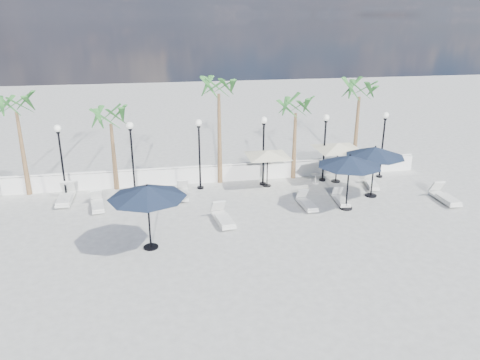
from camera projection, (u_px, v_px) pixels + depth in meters
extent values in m
plane|color=gray|center=(217.00, 242.00, 19.54)|extent=(100.00, 100.00, 0.00)
cube|color=silver|center=(198.00, 175.00, 26.34)|extent=(26.00, 0.30, 0.90)
cube|color=silver|center=(198.00, 166.00, 26.17)|extent=(26.00, 0.12, 0.08)
cylinder|color=black|center=(67.00, 196.00, 24.34)|extent=(0.36, 0.36, 0.10)
cylinder|color=black|center=(62.00, 165.00, 23.77)|extent=(0.10, 0.10, 3.50)
cylinder|color=black|center=(58.00, 132.00, 23.21)|extent=(0.18, 0.18, 0.10)
sphere|color=white|center=(58.00, 128.00, 23.14)|extent=(0.36, 0.36, 0.36)
cylinder|color=black|center=(135.00, 192.00, 24.94)|extent=(0.36, 0.36, 0.10)
cylinder|color=black|center=(133.00, 161.00, 24.38)|extent=(0.10, 0.10, 3.50)
cylinder|color=black|center=(130.00, 129.00, 23.81)|extent=(0.18, 0.18, 0.10)
sphere|color=white|center=(130.00, 125.00, 23.74)|extent=(0.36, 0.36, 0.36)
cylinder|color=black|center=(200.00, 188.00, 25.55)|extent=(0.36, 0.36, 0.10)
cylinder|color=black|center=(200.00, 158.00, 24.98)|extent=(0.10, 0.10, 3.50)
cylinder|color=black|center=(199.00, 127.00, 24.41)|extent=(0.18, 0.18, 0.10)
sphere|color=white|center=(199.00, 123.00, 24.34)|extent=(0.36, 0.36, 0.36)
cylinder|color=black|center=(263.00, 184.00, 26.15)|extent=(0.36, 0.36, 0.10)
cylinder|color=black|center=(263.00, 154.00, 25.58)|extent=(0.10, 0.10, 3.50)
cylinder|color=black|center=(264.00, 124.00, 25.02)|extent=(0.18, 0.18, 0.10)
sphere|color=white|center=(264.00, 120.00, 24.95)|extent=(0.36, 0.36, 0.36)
cylinder|color=black|center=(322.00, 180.00, 26.75)|extent=(0.36, 0.36, 0.10)
cylinder|color=black|center=(324.00, 151.00, 26.19)|extent=(0.10, 0.10, 3.50)
cylinder|color=black|center=(326.00, 121.00, 25.62)|extent=(0.18, 0.18, 0.10)
sphere|color=white|center=(326.00, 118.00, 25.55)|extent=(0.36, 0.36, 0.36)
cylinder|color=black|center=(379.00, 176.00, 27.36)|extent=(0.36, 0.36, 0.10)
cylinder|color=black|center=(382.00, 148.00, 26.79)|extent=(0.10, 0.10, 3.50)
cylinder|color=black|center=(385.00, 119.00, 26.22)|extent=(0.18, 0.18, 0.10)
sphere|color=white|center=(386.00, 115.00, 26.15)|extent=(0.36, 0.36, 0.36)
cone|color=brown|center=(23.00, 154.00, 24.02)|extent=(0.28, 0.28, 4.40)
cone|color=brown|center=(114.00, 157.00, 24.93)|extent=(0.28, 0.28, 3.60)
cone|color=brown|center=(219.00, 139.00, 25.68)|extent=(0.28, 0.28, 5.00)
cone|color=brown|center=(294.00, 146.00, 26.62)|extent=(0.28, 0.28, 3.80)
cone|color=brown|center=(356.00, 136.00, 27.12)|extent=(0.28, 0.28, 4.60)
cube|color=silver|center=(98.00, 206.00, 22.83)|extent=(0.84, 1.83, 0.10)
cube|color=silver|center=(98.00, 206.00, 22.59)|extent=(0.72, 1.26, 0.10)
cube|color=silver|center=(96.00, 194.00, 23.35)|extent=(0.61, 0.49, 0.55)
cube|color=silver|center=(183.00, 195.00, 24.25)|extent=(0.68, 1.79, 0.10)
cube|color=silver|center=(183.00, 195.00, 23.99)|extent=(0.61, 1.22, 0.10)
cube|color=silver|center=(182.00, 184.00, 24.80)|extent=(0.57, 0.44, 0.55)
cube|color=silver|center=(66.00, 199.00, 23.63)|extent=(0.71, 2.07, 0.11)
cube|color=silver|center=(64.00, 199.00, 23.33)|extent=(0.66, 1.40, 0.11)
cube|color=silver|center=(67.00, 186.00, 24.27)|extent=(0.65, 0.49, 0.65)
cube|color=silver|center=(223.00, 220.00, 21.26)|extent=(0.92, 2.03, 0.11)
cube|color=silver|center=(225.00, 220.00, 20.98)|extent=(0.79, 1.39, 0.11)
cube|color=silver|center=(218.00, 206.00, 21.84)|extent=(0.67, 0.54, 0.61)
cube|color=silver|center=(307.00, 205.00, 22.99)|extent=(0.66, 1.74, 0.09)
cube|color=silver|center=(309.00, 205.00, 22.74)|extent=(0.60, 1.18, 0.09)
cube|color=silver|center=(302.00, 193.00, 23.51)|extent=(0.56, 0.43, 0.53)
cube|color=silver|center=(371.00, 185.00, 25.71)|extent=(0.88, 1.71, 0.09)
cube|color=silver|center=(373.00, 185.00, 25.47)|extent=(0.74, 1.19, 0.09)
cube|color=silver|center=(369.00, 175.00, 26.22)|extent=(0.58, 0.49, 0.51)
cube|color=silver|center=(445.00, 199.00, 23.69)|extent=(0.71, 2.01, 0.11)
cube|color=silver|center=(448.00, 199.00, 23.39)|extent=(0.65, 1.36, 0.11)
cube|color=silver|center=(437.00, 186.00, 24.31)|extent=(0.64, 0.49, 0.63)
cube|color=silver|center=(341.00, 201.00, 23.52)|extent=(0.64, 1.61, 0.09)
cube|color=silver|center=(342.00, 201.00, 23.29)|extent=(0.57, 1.10, 0.09)
cube|color=silver|center=(337.00, 190.00, 24.01)|extent=(0.52, 0.41, 0.49)
cylinder|color=silver|center=(97.00, 202.00, 23.71)|extent=(0.40, 0.40, 0.03)
cylinder|color=silver|center=(97.00, 198.00, 23.63)|extent=(0.06, 0.06, 0.48)
cylinder|color=silver|center=(96.00, 193.00, 23.55)|extent=(0.52, 0.52, 0.03)
cylinder|color=silver|center=(315.00, 183.00, 26.39)|extent=(0.41, 0.41, 0.03)
cylinder|color=silver|center=(315.00, 179.00, 26.32)|extent=(0.06, 0.06, 0.49)
cylinder|color=silver|center=(316.00, 175.00, 26.23)|extent=(0.53, 0.53, 0.03)
cylinder|color=black|center=(151.00, 247.00, 19.04)|extent=(0.60, 0.60, 0.06)
cylinder|color=black|center=(149.00, 218.00, 18.61)|extent=(0.08, 0.08, 2.64)
cone|color=black|center=(147.00, 192.00, 18.23)|extent=(3.13, 3.13, 0.49)
sphere|color=black|center=(147.00, 185.00, 18.14)|extent=(0.09, 0.09, 0.09)
cylinder|color=black|center=(346.00, 208.00, 22.89)|extent=(0.62, 0.62, 0.07)
cylinder|color=black|center=(348.00, 183.00, 22.46)|extent=(0.08, 0.08, 2.65)
cone|color=black|center=(350.00, 161.00, 22.08)|extent=(3.09, 3.09, 0.50)
sphere|color=black|center=(350.00, 155.00, 21.99)|extent=(0.09, 0.09, 0.09)
cylinder|color=black|center=(371.00, 195.00, 24.49)|extent=(0.61, 0.61, 0.07)
cylinder|color=black|center=(373.00, 172.00, 24.07)|extent=(0.08, 0.08, 2.61)
cone|color=black|center=(375.00, 152.00, 23.70)|extent=(3.04, 3.04, 0.49)
sphere|color=black|center=(376.00, 146.00, 23.61)|extent=(0.09, 0.09, 0.09)
cylinder|color=black|center=(267.00, 186.00, 25.91)|extent=(0.46, 0.46, 0.05)
cylinder|color=black|center=(267.00, 169.00, 25.58)|extent=(0.06, 0.06, 2.02)
pyramid|color=#C0BA98|center=(268.00, 151.00, 25.23)|extent=(4.48, 4.48, 0.31)
cylinder|color=black|center=(336.00, 181.00, 26.60)|extent=(0.52, 0.52, 0.06)
cylinder|color=black|center=(337.00, 163.00, 26.24)|extent=(0.07, 0.07, 2.25)
pyramid|color=#C0BA98|center=(338.00, 143.00, 25.85)|extent=(4.88, 4.88, 0.35)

